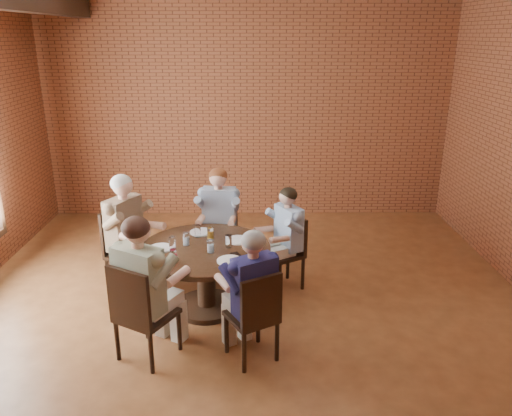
{
  "coord_description": "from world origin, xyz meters",
  "views": [
    {
      "loc": [
        0.06,
        -4.58,
        2.91
      ],
      "look_at": [
        0.12,
        1.0,
        0.96
      ],
      "focal_mm": 35.0,
      "sensor_mm": 36.0,
      "label": 1
    }
  ],
  "objects_px": {
    "smartphone": "(236,255)",
    "diner_c": "(129,234)",
    "chair_b": "(220,230)",
    "diner_d": "(145,288)",
    "chair_d": "(139,311)",
    "chair_a": "(290,249)",
    "diner_e": "(251,296)",
    "chair_c": "(124,246)",
    "chair_e": "(256,314)",
    "diner_b": "(219,221)",
    "dining_table": "(206,266)",
    "diner_a": "(285,239)"
  },
  "relations": [
    {
      "from": "diner_a",
      "to": "chair_d",
      "type": "height_order",
      "value": "diner_a"
    },
    {
      "from": "dining_table",
      "to": "smartphone",
      "type": "relative_size",
      "value": 9.08
    },
    {
      "from": "chair_b",
      "to": "diner_d",
      "type": "height_order",
      "value": "diner_d"
    },
    {
      "from": "diner_a",
      "to": "smartphone",
      "type": "distance_m",
      "value": 0.92
    },
    {
      "from": "smartphone",
      "to": "chair_b",
      "type": "bearing_deg",
      "value": 75.9
    },
    {
      "from": "smartphone",
      "to": "diner_c",
      "type": "bearing_deg",
      "value": 125.42
    },
    {
      "from": "diner_c",
      "to": "diner_d",
      "type": "height_order",
      "value": "diner_d"
    },
    {
      "from": "dining_table",
      "to": "smartphone",
      "type": "height_order",
      "value": "smartphone"
    },
    {
      "from": "chair_a",
      "to": "chair_d",
      "type": "bearing_deg",
      "value": -74.79
    },
    {
      "from": "dining_table",
      "to": "diner_a",
      "type": "height_order",
      "value": "diner_a"
    },
    {
      "from": "diner_d",
      "to": "chair_e",
      "type": "relative_size",
      "value": 1.55
    },
    {
      "from": "diner_c",
      "to": "diner_e",
      "type": "height_order",
      "value": "diner_c"
    },
    {
      "from": "chair_c",
      "to": "chair_d",
      "type": "bearing_deg",
      "value": -133.28
    },
    {
      "from": "smartphone",
      "to": "chair_e",
      "type": "bearing_deg",
      "value": -100.1
    },
    {
      "from": "diner_a",
      "to": "chair_a",
      "type": "bearing_deg",
      "value": 90.0
    },
    {
      "from": "chair_c",
      "to": "smartphone",
      "type": "distance_m",
      "value": 1.58
    },
    {
      "from": "chair_e",
      "to": "smartphone",
      "type": "height_order",
      "value": "chair_e"
    },
    {
      "from": "chair_d",
      "to": "dining_table",
      "type": "bearing_deg",
      "value": -90.0
    },
    {
      "from": "chair_e",
      "to": "diner_b",
      "type": "bearing_deg",
      "value": -106.35
    },
    {
      "from": "dining_table",
      "to": "chair_d",
      "type": "xyz_separation_m",
      "value": [
        -0.53,
        -0.93,
        -0.0
      ]
    },
    {
      "from": "chair_a",
      "to": "diner_e",
      "type": "height_order",
      "value": "diner_e"
    },
    {
      "from": "dining_table",
      "to": "chair_c",
      "type": "xyz_separation_m",
      "value": [
        -1.02,
        0.55,
        -0.0
      ]
    },
    {
      "from": "chair_d",
      "to": "chair_e",
      "type": "relative_size",
      "value": 1.07
    },
    {
      "from": "chair_b",
      "to": "chair_e",
      "type": "relative_size",
      "value": 1.03
    },
    {
      "from": "diner_e",
      "to": "smartphone",
      "type": "distance_m",
      "value": 0.68
    },
    {
      "from": "chair_b",
      "to": "diner_b",
      "type": "height_order",
      "value": "diner_b"
    },
    {
      "from": "dining_table",
      "to": "smartphone",
      "type": "xyz_separation_m",
      "value": [
        0.34,
        -0.22,
        0.23
      ]
    },
    {
      "from": "chair_e",
      "to": "diner_e",
      "type": "height_order",
      "value": "diner_e"
    },
    {
      "from": "diner_a",
      "to": "diner_c",
      "type": "bearing_deg",
      "value": -119.48
    },
    {
      "from": "chair_d",
      "to": "diner_c",
      "type": "bearing_deg",
      "value": -44.55
    },
    {
      "from": "chair_b",
      "to": "diner_b",
      "type": "relative_size",
      "value": 0.7
    },
    {
      "from": "diner_b",
      "to": "smartphone",
      "type": "height_order",
      "value": "diner_b"
    },
    {
      "from": "chair_c",
      "to": "chair_a",
      "type": "bearing_deg",
      "value": -61.89
    },
    {
      "from": "chair_e",
      "to": "dining_table",
      "type": "bearing_deg",
      "value": -90.0
    },
    {
      "from": "diner_b",
      "to": "diner_d",
      "type": "distance_m",
      "value": 1.91
    },
    {
      "from": "dining_table",
      "to": "diner_e",
      "type": "relative_size",
      "value": 1.09
    },
    {
      "from": "chair_b",
      "to": "diner_d",
      "type": "xyz_separation_m",
      "value": [
        -0.57,
        -1.91,
        0.2
      ]
    },
    {
      "from": "chair_b",
      "to": "smartphone",
      "type": "bearing_deg",
      "value": -74.09
    },
    {
      "from": "chair_c",
      "to": "smartphone",
      "type": "relative_size",
      "value": 6.27
    },
    {
      "from": "diner_e",
      "to": "smartphone",
      "type": "height_order",
      "value": "diner_e"
    },
    {
      "from": "chair_d",
      "to": "diner_d",
      "type": "distance_m",
      "value": 0.21
    },
    {
      "from": "chair_c",
      "to": "diner_d",
      "type": "distance_m",
      "value": 1.5
    },
    {
      "from": "chair_a",
      "to": "chair_e",
      "type": "relative_size",
      "value": 0.97
    },
    {
      "from": "diner_c",
      "to": "smartphone",
      "type": "distance_m",
      "value": 1.47
    },
    {
      "from": "chair_d",
      "to": "diner_d",
      "type": "relative_size",
      "value": 0.69
    },
    {
      "from": "diner_a",
      "to": "chair_b",
      "type": "bearing_deg",
      "value": -155.03
    },
    {
      "from": "diner_e",
      "to": "chair_b",
      "type": "bearing_deg",
      "value": -107.79
    },
    {
      "from": "diner_a",
      "to": "smartphone",
      "type": "bearing_deg",
      "value": -66.51
    },
    {
      "from": "diner_b",
      "to": "chair_c",
      "type": "bearing_deg",
      "value": -153.38
    },
    {
      "from": "diner_a",
      "to": "chair_c",
      "type": "xyz_separation_m",
      "value": [
        -1.91,
        0.04,
        -0.1
      ]
    }
  ]
}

